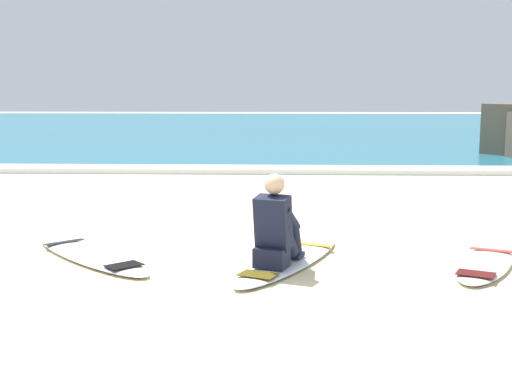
% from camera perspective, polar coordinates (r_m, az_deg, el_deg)
% --- Properties ---
extents(ground_plane, '(80.00, 80.00, 0.00)m').
position_cam_1_polar(ground_plane, '(7.64, -3.37, -5.50)').
color(ground_plane, beige).
extents(sea, '(80.00, 28.00, 0.10)m').
position_cam_1_polar(sea, '(29.03, 0.62, 5.38)').
color(sea, teal).
rests_on(sea, ground).
extents(breaking_foam, '(80.00, 0.90, 0.11)m').
position_cam_1_polar(breaking_foam, '(15.40, -0.63, 2.11)').
color(breaking_foam, white).
rests_on(breaking_foam, ground).
extents(surfboard_main, '(1.47, 2.42, 0.08)m').
position_cam_1_polar(surfboard_main, '(7.62, 2.72, -5.27)').
color(surfboard_main, silver).
rests_on(surfboard_main, ground).
extents(surfer_seated, '(0.55, 0.77, 0.95)m').
position_cam_1_polar(surfer_seated, '(7.24, 1.61, -2.78)').
color(surfer_seated, black).
rests_on(surfer_seated, surfboard_main).
extents(surfboard_spare_near, '(1.95, 2.07, 0.08)m').
position_cam_1_polar(surfboard_spare_near, '(8.05, -13.23, -4.73)').
color(surfboard_spare_near, white).
rests_on(surfboard_spare_near, ground).
extents(surfboard_spare_far, '(1.23, 1.88, 0.08)m').
position_cam_1_polar(surfboard_spare_far, '(7.86, 18.00, -5.26)').
color(surfboard_spare_far, white).
rests_on(surfboard_spare_far, ground).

